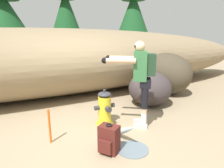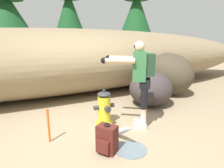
# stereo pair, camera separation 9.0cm
# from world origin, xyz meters

# --- Properties ---
(ground_plane) EXTENTS (56.00, 56.00, 0.04)m
(ground_plane) POSITION_xyz_m (0.00, 0.00, -0.02)
(ground_plane) COLOR #998466
(dirt_embankment) EXTENTS (16.50, 3.20, 2.02)m
(dirt_embankment) POSITION_xyz_m (0.00, 3.01, 1.01)
(dirt_embankment) COLOR #897556
(dirt_embankment) RESTS_ON ground_plane
(fire_hydrant) EXTENTS (0.44, 0.39, 0.74)m
(fire_hydrant) POSITION_xyz_m (0.12, 0.26, 0.34)
(fire_hydrant) COLOR yellow
(fire_hydrant) RESTS_ON ground_plane
(hydrant_water_jet) EXTENTS (0.52, 1.15, 0.65)m
(hydrant_water_jet) POSITION_xyz_m (0.12, -0.45, 0.08)
(hydrant_water_jet) COLOR silver
(hydrant_water_jet) RESTS_ON ground_plane
(utility_worker) EXTENTS (1.02, 0.88, 1.68)m
(utility_worker) POSITION_xyz_m (0.70, -0.14, 1.07)
(utility_worker) COLOR beige
(utility_worker) RESTS_ON ground_plane
(spare_backpack) EXTENTS (0.36, 0.36, 0.47)m
(spare_backpack) POSITION_xyz_m (-0.24, -0.67, 0.22)
(spare_backpack) COLOR #511E19
(spare_backpack) RESTS_ON ground_plane
(boulder_large) EXTENTS (1.70, 1.91, 1.29)m
(boulder_large) POSITION_xyz_m (2.80, 1.40, 0.64)
(boulder_large) COLOR #443B2C
(boulder_large) RESTS_ON ground_plane
(boulder_mid) EXTENTS (1.45, 1.45, 0.89)m
(boulder_mid) POSITION_xyz_m (1.67, 0.77, 0.45)
(boulder_mid) COLOR #3A3233
(boulder_mid) RESTS_ON ground_plane
(pine_tree_left) EXTENTS (2.41, 2.41, 5.39)m
(pine_tree_left) POSITION_xyz_m (-1.61, 8.11, 3.23)
(pine_tree_left) COLOR #47331E
(pine_tree_left) RESTS_ON ground_plane
(pine_tree_center) EXTENTS (2.29, 2.29, 6.83)m
(pine_tree_center) POSITION_xyz_m (1.82, 9.55, 3.64)
(pine_tree_center) COLOR #47331E
(pine_tree_center) RESTS_ON ground_plane
(pine_tree_right) EXTENTS (2.27, 2.27, 6.37)m
(pine_tree_right) POSITION_xyz_m (5.30, 7.13, 3.51)
(pine_tree_right) COLOR #47331E
(pine_tree_right) RESTS_ON ground_plane
(survey_stake) EXTENTS (0.04, 0.04, 0.60)m
(survey_stake) POSITION_xyz_m (-1.00, 0.03, 0.30)
(survey_stake) COLOR #E55914
(survey_stake) RESTS_ON ground_plane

